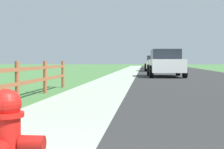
{
  "coord_description": "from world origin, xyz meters",
  "views": [
    {
      "loc": [
        0.54,
        -1.01,
        1.0
      ],
      "look_at": [
        -0.58,
        10.22,
        0.51
      ],
      "focal_mm": 52.73,
      "sensor_mm": 36.0,
      "label": 1
    }
  ],
  "objects_px": {
    "parked_car_blue": "(154,63)",
    "parked_suv_white": "(166,63)",
    "fire_hydrant": "(6,141)",
    "parked_car_black": "(156,62)",
    "parked_car_beige": "(155,63)"
  },
  "relations": [
    {
      "from": "fire_hydrant",
      "to": "parked_car_black",
      "type": "relative_size",
      "value": 0.16
    },
    {
      "from": "parked_suv_white",
      "to": "parked_car_beige",
      "type": "bearing_deg",
      "value": 91.5
    },
    {
      "from": "fire_hydrant",
      "to": "parked_car_blue",
      "type": "relative_size",
      "value": 0.18
    },
    {
      "from": "parked_suv_white",
      "to": "parked_car_beige",
      "type": "relative_size",
      "value": 0.92
    },
    {
      "from": "parked_car_blue",
      "to": "fire_hydrant",
      "type": "bearing_deg",
      "value": -93.33
    },
    {
      "from": "fire_hydrant",
      "to": "parked_car_beige",
      "type": "relative_size",
      "value": 0.16
    },
    {
      "from": "parked_car_beige",
      "to": "parked_car_black",
      "type": "distance_m",
      "value": 17.87
    },
    {
      "from": "fire_hydrant",
      "to": "parked_car_black",
      "type": "height_order",
      "value": "parked_car_black"
    },
    {
      "from": "parked_car_beige",
      "to": "parked_car_blue",
      "type": "relative_size",
      "value": 1.09
    },
    {
      "from": "fire_hydrant",
      "to": "parked_car_black",
      "type": "xyz_separation_m",
      "value": [
        2.72,
        46.8,
        0.34
      ]
    },
    {
      "from": "fire_hydrant",
      "to": "parked_car_blue",
      "type": "distance_m",
      "value": 37.07
    },
    {
      "from": "fire_hydrant",
      "to": "parked_suv_white",
      "type": "height_order",
      "value": "parked_suv_white"
    },
    {
      "from": "parked_suv_white",
      "to": "parked_car_blue",
      "type": "xyz_separation_m",
      "value": [
        -0.14,
        18.96,
        -0.12
      ]
    },
    {
      "from": "parked_car_blue",
      "to": "parked_suv_white",
      "type": "bearing_deg",
      "value": -89.57
    },
    {
      "from": "parked_car_beige",
      "to": "parked_suv_white",
      "type": "bearing_deg",
      "value": -88.5
    }
  ]
}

